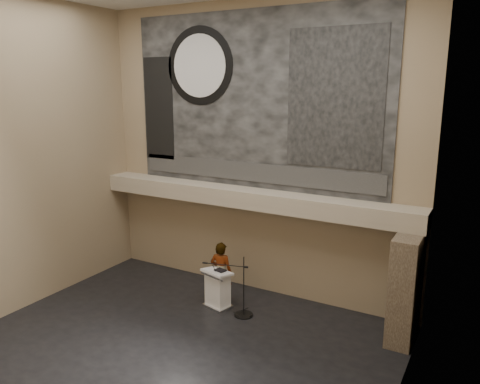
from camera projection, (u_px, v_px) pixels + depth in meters
The scene contains 19 objects.
floor at pixel (174, 348), 11.20m from camera, with size 10.00×10.00×0.00m, color black.
wall_back at pixel (253, 152), 13.64m from camera, with size 10.00×0.02×8.50m, color #8B7658.
wall_left at pixel (21, 157), 12.65m from camera, with size 0.02×8.00×8.50m, color #8B7658.
wall_right at pixel (405, 201), 7.85m from camera, with size 0.02×8.00×8.50m, color #8B7658.
soffit at pixel (247, 198), 13.59m from camera, with size 10.00×0.80×0.50m, color tan.
sprinkler_left at pixel (200, 201), 14.38m from camera, with size 0.04×0.04×0.06m, color #B2893D.
sprinkler_right at pixel (307, 216), 12.70m from camera, with size 0.04×0.04×0.06m, color #B2893D.
banner at pixel (253, 101), 13.29m from camera, with size 8.00×0.05×5.00m, color black.
banner_text_strip at pixel (252, 172), 13.72m from camera, with size 7.76×0.02×0.55m, color #2D2D2D.
banner_clock_rim at pixel (199, 66), 13.89m from camera, with size 2.30×2.30×0.02m, color black.
banner_clock_face at pixel (199, 66), 13.88m from camera, with size 1.84×1.84×0.02m, color silver.
banner_building_print at pixel (335, 99), 12.08m from camera, with size 2.60×0.02×3.60m, color black.
banner_brick_print at pixel (159, 109), 14.95m from camera, with size 1.10×0.02×3.20m, color black.
stone_pier at pixel (406, 288), 11.34m from camera, with size 0.60×1.40×2.70m, color #46382B.
lectern at pixel (218, 289), 13.14m from camera, with size 0.91×0.74×1.14m.
binder at pixel (220, 270), 13.00m from camera, with size 0.29×0.23×0.04m, color black.
papers at pixel (214, 270), 13.08m from camera, with size 0.23×0.31×0.01m, color silver.
speaker_person at pixel (221, 273), 13.39m from camera, with size 0.66×0.43×1.82m, color silver.
mic_stand at pixel (242, 307), 12.75m from camera, with size 1.38×0.56×1.70m.
Camera 1 is at (6.33, -7.99, 6.17)m, focal length 35.00 mm.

